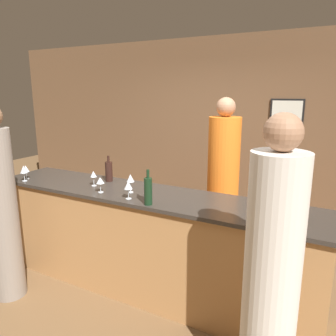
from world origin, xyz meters
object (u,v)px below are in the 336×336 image
at_px(bartender, 223,191).
at_px(guest_0, 271,278).
at_px(guest_1, 1,210).
at_px(wine_bottle_0, 109,171).
at_px(wine_bottle_1, 148,191).

relative_size(bartender, guest_0, 1.03).
bearing_deg(guest_1, wine_bottle_0, 56.45).
bearing_deg(wine_bottle_1, wine_bottle_0, 149.96).
bearing_deg(wine_bottle_0, guest_1, -123.55).
distance_m(guest_0, wine_bottle_0, 2.12).
relative_size(wine_bottle_0, wine_bottle_1, 0.91).
xyz_separation_m(guest_0, wine_bottle_0, (-1.92, 0.86, 0.27)).
height_order(guest_0, guest_1, guest_0).
height_order(wine_bottle_0, wine_bottle_1, wine_bottle_1).
bearing_deg(wine_bottle_0, wine_bottle_1, -30.04).
height_order(bartender, wine_bottle_1, bartender).
xyz_separation_m(guest_0, guest_1, (-2.52, -0.04, 0.01)).
bearing_deg(wine_bottle_1, bartender, 75.16).
xyz_separation_m(bartender, wine_bottle_1, (-0.30, -1.13, 0.26)).
height_order(guest_1, wine_bottle_0, guest_1).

